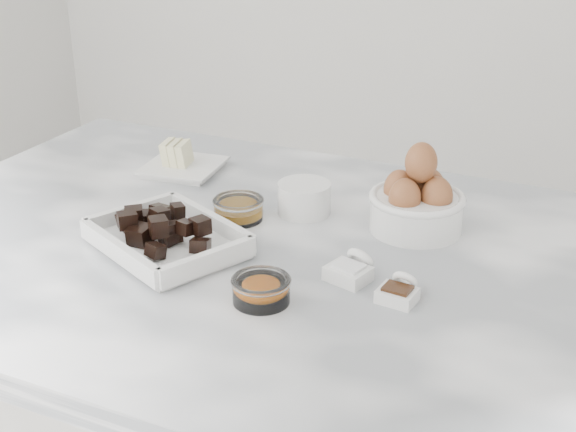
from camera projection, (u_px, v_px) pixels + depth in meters
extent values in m
cube|color=white|center=(267.00, 259.00, 1.17)|extent=(1.20, 0.80, 0.04)
cube|color=white|center=(167.00, 245.00, 1.15)|extent=(0.25, 0.23, 0.01)
cube|color=white|center=(183.00, 169.00, 1.43)|extent=(0.13, 0.13, 0.01)
cube|color=white|center=(183.00, 165.00, 1.43)|extent=(0.14, 0.14, 0.00)
cylinder|color=white|center=(304.00, 198.00, 1.26)|extent=(0.08, 0.08, 0.05)
cylinder|color=white|center=(304.00, 187.00, 1.25)|extent=(0.07, 0.07, 0.01)
cylinder|color=white|center=(416.00, 213.00, 1.20)|extent=(0.14, 0.14, 0.05)
torus|color=white|center=(417.00, 197.00, 1.19)|extent=(0.14, 0.14, 0.01)
ellipsoid|color=brown|center=(437.00, 195.00, 1.18)|extent=(0.05, 0.05, 0.06)
ellipsoid|color=brown|center=(398.00, 191.00, 1.19)|extent=(0.05, 0.05, 0.06)
ellipsoid|color=brown|center=(425.00, 187.00, 1.21)|extent=(0.05, 0.05, 0.06)
ellipsoid|color=brown|center=(408.00, 200.00, 1.16)|extent=(0.05, 0.05, 0.06)
ellipsoid|color=brown|center=(421.00, 163.00, 1.17)|extent=(0.05, 0.05, 0.06)
cylinder|color=white|center=(238.00, 210.00, 1.24)|extent=(0.08, 0.08, 0.03)
torus|color=white|center=(238.00, 201.00, 1.23)|extent=(0.08, 0.08, 0.01)
cylinder|color=orange|center=(239.00, 213.00, 1.24)|extent=(0.06, 0.06, 0.01)
cylinder|color=white|center=(261.00, 291.00, 1.01)|extent=(0.07, 0.07, 0.03)
torus|color=white|center=(261.00, 281.00, 1.00)|extent=(0.08, 0.08, 0.01)
ellipsoid|color=orange|center=(261.00, 290.00, 1.01)|extent=(0.05, 0.05, 0.02)
cube|color=white|center=(397.00, 296.00, 1.01)|extent=(0.05, 0.04, 0.02)
cube|color=black|center=(398.00, 288.00, 1.01)|extent=(0.04, 0.03, 0.00)
torus|color=white|center=(405.00, 280.00, 1.03)|extent=(0.04, 0.03, 0.03)
cube|color=white|center=(348.00, 274.00, 1.06)|extent=(0.06, 0.06, 0.02)
cube|color=white|center=(348.00, 266.00, 1.06)|extent=(0.05, 0.04, 0.00)
torus|color=white|center=(360.00, 258.00, 1.08)|extent=(0.05, 0.04, 0.04)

